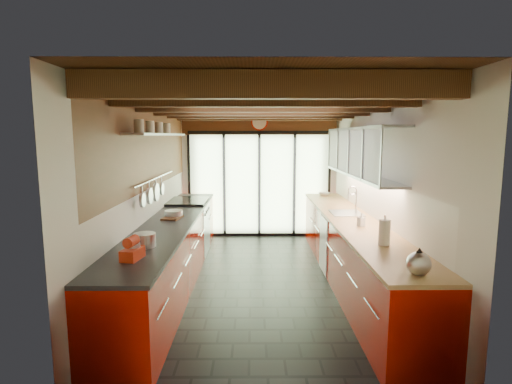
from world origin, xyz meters
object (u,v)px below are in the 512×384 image
(kettle, at_px, (419,262))
(soap_bottle, at_px, (361,220))
(stand_mixer, at_px, (133,250))
(paper_towel, at_px, (384,233))
(bowl, at_px, (324,194))

(kettle, height_order, soap_bottle, kettle)
(stand_mixer, relative_size, kettle, 1.08)
(stand_mixer, height_order, soap_bottle, stand_mixer)
(paper_towel, bearing_deg, bowl, 90.00)
(stand_mixer, height_order, bowl, stand_mixer)
(kettle, relative_size, paper_towel, 0.77)
(kettle, bearing_deg, stand_mixer, 170.29)
(kettle, bearing_deg, soap_bottle, 90.00)
(soap_bottle, bearing_deg, bowl, 90.00)
(soap_bottle, bearing_deg, kettle, -90.00)
(kettle, distance_m, paper_towel, 0.89)
(soap_bottle, bearing_deg, stand_mixer, -151.60)
(stand_mixer, distance_m, bowl, 4.79)
(bowl, bearing_deg, stand_mixer, -122.00)
(stand_mixer, bearing_deg, paper_towel, 10.21)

